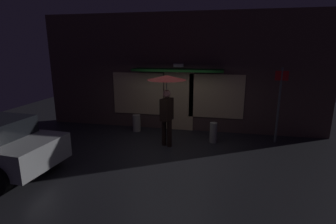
{
  "coord_description": "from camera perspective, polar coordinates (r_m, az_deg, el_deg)",
  "views": [
    {
      "loc": [
        1.56,
        -7.22,
        3.07
      ],
      "look_at": [
        -0.04,
        0.42,
        1.12
      ],
      "focal_mm": 27.65,
      "sensor_mm": 36.0,
      "label": 1
    }
  ],
  "objects": [
    {
      "name": "ground_plane",
      "position": [
        8.0,
        -0.34,
        -8.55
      ],
      "size": [
        18.0,
        18.0,
        0.0
      ],
      "primitive_type": "plane",
      "color": "#26262B"
    },
    {
      "name": "building_facade",
      "position": [
        9.73,
        2.57,
        8.48
      ],
      "size": [
        10.6,
        1.0,
        4.31
      ],
      "color": "brown",
      "rests_on": "ground"
    },
    {
      "name": "person_with_umbrella",
      "position": [
        7.94,
        -0.3,
        4.31
      ],
      "size": [
        1.19,
        1.19,
        2.26
      ],
      "rotation": [
        0.0,
        0.0,
        1.24
      ],
      "color": "black",
      "rests_on": "ground"
    },
    {
      "name": "street_sign_post",
      "position": [
        9.04,
        23.28,
        2.19
      ],
      "size": [
        0.4,
        0.07,
        2.47
      ],
      "color": "#595B60",
      "rests_on": "ground"
    },
    {
      "name": "sidewalk_bollard",
      "position": [
        8.71,
        9.95,
        -4.49
      ],
      "size": [
        0.24,
        0.24,
        0.68
      ],
      "primitive_type": "cylinder",
      "color": "#9E998E",
      "rests_on": "ground"
    },
    {
      "name": "sidewalk_bollard_2",
      "position": [
        9.8,
        -6.93,
        -2.44
      ],
      "size": [
        0.29,
        0.29,
        0.62
      ],
      "primitive_type": "cylinder",
      "color": "#B2A899",
      "rests_on": "ground"
    }
  ]
}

